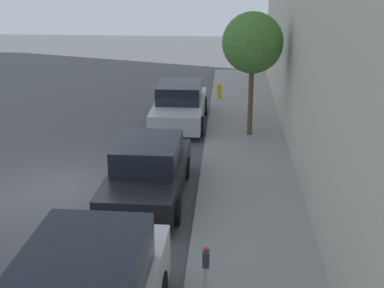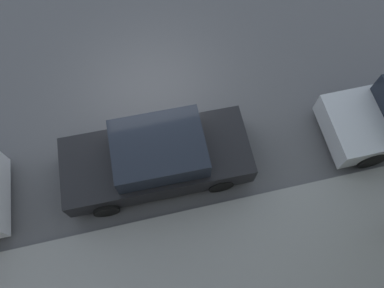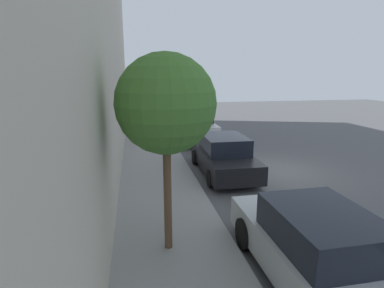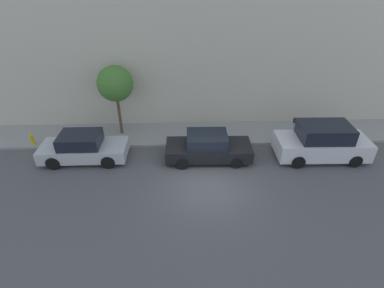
% 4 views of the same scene
% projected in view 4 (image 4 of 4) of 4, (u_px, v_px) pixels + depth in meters
% --- Properties ---
extents(ground_plane, '(60.00, 60.00, 0.00)m').
position_uv_depth(ground_plane, '(207.00, 185.00, 14.34)').
color(ground_plane, '#515154').
extents(sidewalk, '(2.73, 32.00, 0.15)m').
position_uv_depth(sidewalk, '(201.00, 133.00, 18.43)').
color(sidewalk, gray).
rests_on(sidewalk, ground_plane).
extents(building_facade, '(2.00, 32.00, 14.14)m').
position_uv_depth(building_facade, '(200.00, 4.00, 16.75)').
color(building_facade, beige).
rests_on(building_facade, ground_plane).
extents(parked_suv_nearest, '(2.08, 4.84, 1.98)m').
position_uv_depth(parked_suv_nearest, '(322.00, 142.00, 15.89)').
color(parked_suv_nearest, silver).
rests_on(parked_suv_nearest, ground_plane).
extents(parked_sedan_second, '(1.92, 4.54, 1.54)m').
position_uv_depth(parked_sedan_second, '(208.00, 147.00, 15.85)').
color(parked_sedan_second, black).
rests_on(parked_sedan_second, ground_plane).
extents(parked_sedan_third, '(1.92, 4.51, 1.54)m').
position_uv_depth(parked_sedan_third, '(83.00, 148.00, 15.83)').
color(parked_sedan_third, '#B7BABF').
rests_on(parked_sedan_third, ground_plane).
extents(parking_meter_near, '(0.11, 0.15, 1.38)m').
position_uv_depth(parking_meter_near, '(294.00, 126.00, 17.33)').
color(parking_meter_near, '#ADADB2').
rests_on(parking_meter_near, sidewalk).
extents(street_tree, '(2.02, 2.02, 4.16)m').
position_uv_depth(street_tree, '(115.00, 84.00, 16.71)').
color(street_tree, brown).
rests_on(street_tree, sidewalk).
extents(fire_hydrant, '(0.20, 0.20, 0.69)m').
position_uv_depth(fire_hydrant, '(32.00, 139.00, 17.05)').
color(fire_hydrant, gold).
rests_on(fire_hydrant, sidewalk).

